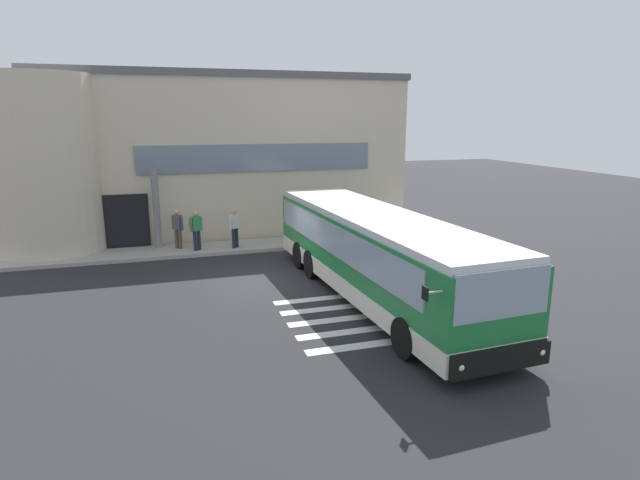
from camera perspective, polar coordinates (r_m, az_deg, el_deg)
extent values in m
cube|color=#232326|center=(18.31, -6.08, -4.44)|extent=(80.00, 90.00, 0.02)
cube|color=silver|center=(13.51, 7.60, -11.04)|extent=(4.40, 0.36, 0.01)
cube|color=silver|center=(14.26, 6.07, -9.64)|extent=(4.40, 0.36, 0.01)
cube|color=silver|center=(15.03, 4.71, -8.38)|extent=(4.40, 0.36, 0.01)
cube|color=silver|center=(15.81, 3.49, -7.24)|extent=(4.40, 0.36, 0.01)
cube|color=silver|center=(16.60, 2.39, -6.21)|extent=(4.40, 0.36, 0.01)
cube|color=beige|center=(29.38, -10.91, 9.33)|extent=(16.46, 12.00, 7.25)
cube|color=#56565B|center=(29.37, -11.24, 16.70)|extent=(16.66, 12.20, 0.30)
cylinder|color=beige|center=(24.12, -28.02, 7.21)|extent=(4.40, 4.40, 7.25)
cube|color=black|center=(23.53, -20.44, 1.82)|extent=(1.80, 0.16, 2.40)
cube|color=slate|center=(23.55, -6.77, 8.97)|extent=(10.46, 0.10, 1.20)
cube|color=#9E9B93|center=(22.84, -8.45, -0.70)|extent=(20.46, 2.00, 0.15)
cylinder|color=slate|center=(22.83, -17.55, 3.34)|extent=(0.28, 0.28, 3.38)
cube|color=#1E7238|center=(16.17, 6.12, -1.53)|extent=(3.15, 11.85, 2.15)
cube|color=silver|center=(16.40, 6.05, -4.23)|extent=(3.19, 11.90, 0.55)
cube|color=silver|center=(15.91, 6.23, 2.56)|extent=(3.04, 11.65, 0.20)
cube|color=#8C9EAD|center=(11.31, 19.35, -5.61)|extent=(2.35, 0.24, 1.05)
cube|color=#8C9EAD|center=(16.91, 9.66, 0.75)|extent=(0.58, 10.53, 0.95)
cube|color=#8C9EAD|center=(15.81, 1.47, 0.06)|extent=(0.58, 10.53, 0.95)
cube|color=black|center=(11.21, 19.49, -3.90)|extent=(2.15, 0.21, 0.28)
cube|color=black|center=(11.73, 19.23, -12.27)|extent=(2.46, 0.33, 0.52)
sphere|color=beige|center=(12.33, 23.12, -11.22)|extent=(0.18, 0.18, 0.18)
sphere|color=beige|center=(11.11, 15.15, -13.33)|extent=(0.18, 0.18, 0.18)
cylinder|color=#B7B7BF|center=(10.56, 12.40, -5.63)|extent=(0.40, 0.07, 0.05)
cube|color=black|center=(10.46, 11.47, -5.77)|extent=(0.05, 0.20, 0.28)
cylinder|color=black|center=(13.80, 18.07, -8.83)|extent=(0.35, 1.01, 1.00)
cylinder|color=black|center=(12.56, 9.44, -10.58)|extent=(0.35, 1.01, 1.00)
cylinder|color=black|center=(19.23, 5.70, -1.97)|extent=(0.35, 1.01, 1.00)
cylinder|color=black|center=(18.35, -0.93, -2.65)|extent=(0.35, 1.01, 1.00)
cylinder|color=black|center=(20.36, 4.11, -1.07)|extent=(0.35, 1.01, 1.00)
cylinder|color=black|center=(19.54, -2.19, -1.66)|extent=(0.35, 1.01, 1.00)
cylinder|color=#4C4233|center=(22.59, -15.12, 0.13)|extent=(0.15, 0.15, 0.85)
cylinder|color=#4C4233|center=(22.72, -15.49, 0.18)|extent=(0.15, 0.15, 0.85)
cube|color=#4C4751|center=(22.51, -15.42, 1.93)|extent=(0.42, 0.42, 0.58)
sphere|color=tan|center=(22.43, -15.48, 2.98)|extent=(0.23, 0.23, 0.23)
cylinder|color=#4C4751|center=(22.35, -14.94, 1.75)|extent=(0.09, 0.09, 0.55)
cylinder|color=#4C4751|center=(22.69, -15.87, 1.86)|extent=(0.09, 0.09, 0.55)
cylinder|color=#1E2338|center=(22.19, -13.16, 0.01)|extent=(0.15, 0.15, 0.85)
cylinder|color=#1E2338|center=(22.08, -13.58, -0.08)|extent=(0.15, 0.15, 0.85)
cube|color=#338C4C|center=(21.98, -13.47, 1.78)|extent=(0.44, 0.39, 0.58)
sphere|color=tan|center=(21.91, -13.53, 2.85)|extent=(0.23, 0.23, 0.23)
cylinder|color=#338C4C|center=(22.14, -12.94, 1.75)|extent=(0.09, 0.09, 0.55)
cylinder|color=#338C4C|center=(21.85, -13.98, 1.55)|extent=(0.09, 0.09, 0.55)
cube|color=maroon|center=(22.12, -13.73, 1.78)|extent=(0.35, 0.31, 0.44)
cylinder|color=#1E2338|center=(22.35, -9.15, 0.29)|extent=(0.15, 0.15, 0.85)
cylinder|color=#1E2338|center=(22.20, -9.48, 0.19)|extent=(0.15, 0.15, 0.85)
cube|color=silver|center=(22.13, -9.39, 2.04)|extent=(0.43, 0.42, 0.58)
sphere|color=tan|center=(22.05, -9.43, 3.11)|extent=(0.23, 0.23, 0.23)
cylinder|color=silver|center=(22.32, -8.97, 2.02)|extent=(0.09, 0.09, 0.55)
cylinder|color=silver|center=(21.95, -9.80, 1.80)|extent=(0.09, 0.09, 0.55)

